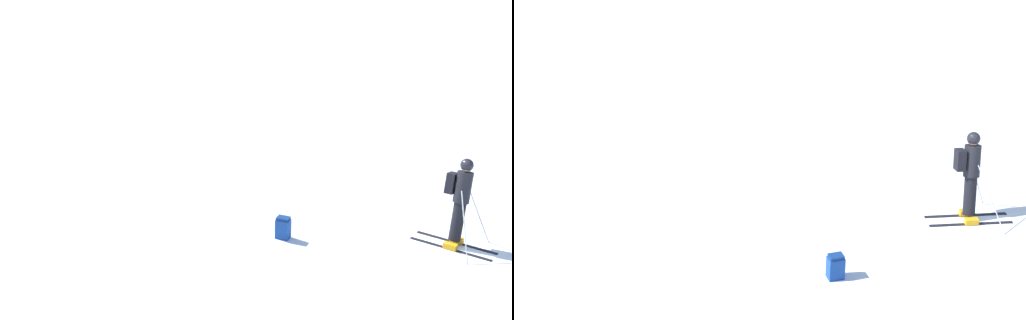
{
  "view_description": "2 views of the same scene",
  "coord_description": "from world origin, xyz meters",
  "views": [
    {
      "loc": [
        -12.13,
        -5.47,
        7.08
      ],
      "look_at": [
        0.28,
        4.87,
        1.01
      ],
      "focal_mm": 50.0,
      "sensor_mm": 36.0,
      "label": 1
    },
    {
      "loc": [
        -11.9,
        4.42,
        7.83
      ],
      "look_at": [
        1.81,
        4.2,
        1.07
      ],
      "focal_mm": 50.0,
      "sensor_mm": 36.0,
      "label": 2
    }
  ],
  "objects": [
    {
      "name": "skier",
      "position": [
        1.22,
        0.04,
        1.07
      ],
      "size": [
        1.29,
        1.82,
        1.92
      ],
      "rotation": [
        0.0,
        0.0,
        0.07
      ],
      "color": "black",
      "rests_on": "ground"
    },
    {
      "name": "spare_backpack",
      "position": [
        -1.0,
        3.04,
        0.24
      ],
      "size": [
        0.29,
        0.35,
        0.5
      ],
      "rotation": [
        0.0,
        0.0,
        4.98
      ],
      "color": "#194293",
      "rests_on": "ground"
    },
    {
      "name": "ground_plane",
      "position": [
        0.0,
        0.0,
        0.0
      ],
      "size": [
        300.0,
        300.0,
        0.0
      ],
      "primitive_type": "plane",
      "color": "white"
    }
  ]
}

